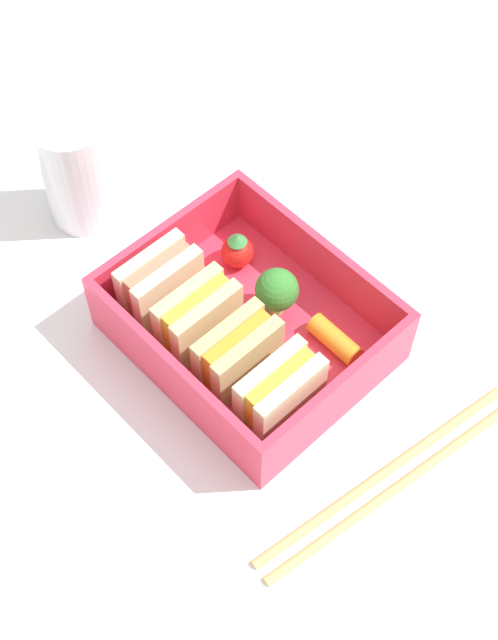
{
  "coord_description": "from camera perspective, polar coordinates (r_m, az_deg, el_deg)",
  "views": [
    {
      "loc": [
        -24.84,
        23.43,
        55.2
      ],
      "look_at": [
        0.0,
        0.0,
        2.7
      ],
      "focal_mm": 50.0,
      "sensor_mm": 36.0,
      "label": 1
    }
  ],
  "objects": [
    {
      "name": "bento_tray",
      "position": [
        0.64,
        0.0,
        -1.02
      ],
      "size": [
        17.94,
        14.77,
        1.2
      ],
      "primitive_type": "cube",
      "color": "#E3314D",
      "rests_on": "ground_plane"
    },
    {
      "name": "sandwich_left",
      "position": [
        0.58,
        1.99,
        -4.71
      ],
      "size": [
        2.92,
        5.84,
        5.09
      ],
      "color": "beige",
      "rests_on": "bento_tray"
    },
    {
      "name": "broccoli_floret",
      "position": [
        0.63,
        2.03,
        1.69
      ],
      "size": [
        3.15,
        3.15,
        4.15
      ],
      "color": "#86D36B",
      "rests_on": "bento_tray"
    },
    {
      "name": "sandwich_center_right",
      "position": [
        0.63,
        -5.68,
        2.33
      ],
      "size": [
        2.92,
        5.84,
        5.09
      ],
      "color": "beige",
      "rests_on": "bento_tray"
    },
    {
      "name": "sandwich_center_left",
      "position": [
        0.6,
        -0.71,
        -2.24
      ],
      "size": [
        2.92,
        5.84,
        5.09
      ],
      "color": "tan",
      "rests_on": "bento_tray"
    },
    {
      "name": "strawberry_far_left",
      "position": [
        0.66,
        -0.75,
        4.45
      ],
      "size": [
        2.46,
        2.46,
        3.06
      ],
      "color": "red",
      "rests_on": "bento_tray"
    },
    {
      "name": "drinking_glass",
      "position": [
        0.7,
        -10.97,
        9.36
      ],
      "size": [
        5.35,
        5.35,
        9.58
      ],
      "primitive_type": "cylinder",
      "color": "white",
      "rests_on": "ground_plane"
    },
    {
      "name": "sandwich_center",
      "position": [
        0.62,
        -3.27,
        0.11
      ],
      "size": [
        2.92,
        5.84,
        5.09
      ],
      "color": "#DEB983",
      "rests_on": "bento_tray"
    },
    {
      "name": "chopstick_pair",
      "position": [
        0.6,
        9.0,
        -10.02
      ],
      "size": [
        4.78,
        21.38,
        0.7
      ],
      "color": "tan",
      "rests_on": "ground_plane"
    },
    {
      "name": "carrot_stick_far_left",
      "position": [
        0.63,
        5.5,
        -1.25
      ],
      "size": [
        4.16,
        1.6,
        1.55
      ],
      "primitive_type": "cylinder",
      "rotation": [
        1.57,
        0.0,
        1.56
      ],
      "color": "orange",
      "rests_on": "bento_tray"
    },
    {
      "name": "ground_plane",
      "position": [
        0.66,
        0.0,
        -1.76
      ],
      "size": [
        120.0,
        120.0,
        2.0
      ],
      "primitive_type": "cube",
      "color": "white"
    },
    {
      "name": "bento_rim",
      "position": [
        0.62,
        0.0,
        0.35
      ],
      "size": [
        17.94,
        14.77,
        4.41
      ],
      "color": "#E3314D",
      "rests_on": "bento_tray"
    }
  ]
}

